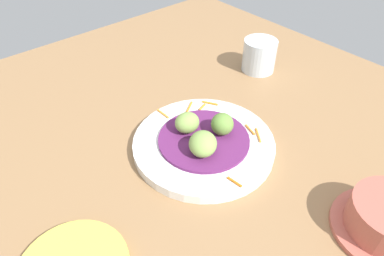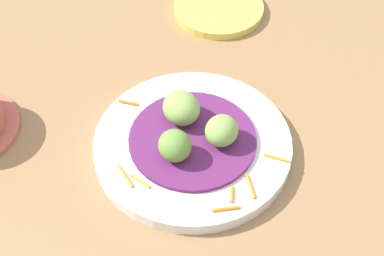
{
  "view_description": "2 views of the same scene",
  "coord_description": "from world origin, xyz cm",
  "px_view_note": "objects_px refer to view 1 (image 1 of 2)",
  "views": [
    {
      "loc": [
        -29.57,
        -35.99,
        45.87
      ],
      "look_at": [
        0.77,
        -0.97,
        6.28
      ],
      "focal_mm": 32.42,
      "sensor_mm": 36.0,
      "label": 1
    },
    {
      "loc": [
        45.24,
        13.64,
        59.25
      ],
      "look_at": [
        1.07,
        -3.21,
        5.06
      ],
      "focal_mm": 52.82,
      "sensor_mm": 36.0,
      "label": 2
    }
  ],
  "objects_px": {
    "water_glass": "(259,55)",
    "guac_scoop_right": "(203,144)",
    "guac_scoop_center": "(187,123)",
    "guac_scoop_left": "(222,124)",
    "main_plate": "(204,144)"
  },
  "relations": [
    {
      "from": "main_plate",
      "to": "water_glass",
      "type": "bearing_deg",
      "value": 22.49
    },
    {
      "from": "water_glass",
      "to": "guac_scoop_right",
      "type": "bearing_deg",
      "value": -155.25
    },
    {
      "from": "guac_scoop_left",
      "to": "water_glass",
      "type": "relative_size",
      "value": 0.55
    },
    {
      "from": "guac_scoop_left",
      "to": "water_glass",
      "type": "bearing_deg",
      "value": 27.08
    },
    {
      "from": "main_plate",
      "to": "water_glass",
      "type": "height_order",
      "value": "water_glass"
    },
    {
      "from": "guac_scoop_left",
      "to": "guac_scoop_right",
      "type": "distance_m",
      "value": 0.06
    },
    {
      "from": "guac_scoop_center",
      "to": "guac_scoop_left",
      "type": "bearing_deg",
      "value": -45.68
    },
    {
      "from": "main_plate",
      "to": "guac_scoop_left",
      "type": "relative_size",
      "value": 5.99
    },
    {
      "from": "main_plate",
      "to": "guac_scoop_center",
      "type": "height_order",
      "value": "guac_scoop_center"
    },
    {
      "from": "main_plate",
      "to": "guac_scoop_right",
      "type": "relative_size",
      "value": 4.84
    },
    {
      "from": "guac_scoop_center",
      "to": "guac_scoop_right",
      "type": "relative_size",
      "value": 0.86
    },
    {
      "from": "guac_scoop_left",
      "to": "guac_scoop_center",
      "type": "xyz_separation_m",
      "value": [
        -0.04,
        0.05,
        -0.0
      ]
    },
    {
      "from": "guac_scoop_right",
      "to": "guac_scoop_left",
      "type": "bearing_deg",
      "value": 14.32
    },
    {
      "from": "main_plate",
      "to": "guac_scoop_right",
      "type": "distance_m",
      "value": 0.05
    },
    {
      "from": "main_plate",
      "to": "guac_scoop_right",
      "type": "height_order",
      "value": "guac_scoop_right"
    }
  ]
}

